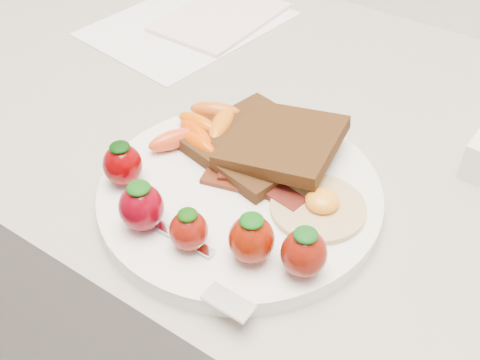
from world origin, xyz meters
The scene contains 11 objects.
counter centered at (0.00, 1.70, 0.45)m, with size 2.00×0.60×0.90m, color gray.
plate centered at (-0.02, 1.55, 0.91)m, with size 0.27×0.27×0.02m, color white.
toast_lower centered at (-0.04, 1.61, 0.93)m, with size 0.12×0.12×0.01m, color black.
toast_upper centered at (-0.02, 1.61, 0.94)m, with size 0.11×0.11×0.01m, color black.
fried_egg centered at (0.05, 1.57, 0.92)m, with size 0.10×0.10×0.02m.
bacon_strips centered at (-0.01, 1.57, 0.92)m, with size 0.11×0.07×0.01m.
baby_carrots centered at (-0.10, 1.60, 0.93)m, with size 0.08×0.11×0.02m.
strawberries centered at (-0.02, 1.48, 0.94)m, with size 0.23×0.07×0.05m.
fork centered at (0.00, 1.45, 0.92)m, with size 0.16×0.05×0.00m.
paper_sheet centered at (-0.29, 1.81, 0.90)m, with size 0.20×0.26×0.00m, color white.
notepad centered at (-0.26, 1.84, 0.91)m, with size 0.12×0.18×0.01m, color #F5D3DF.
Camera 1 is at (0.21, 1.21, 1.30)m, focal length 45.00 mm.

